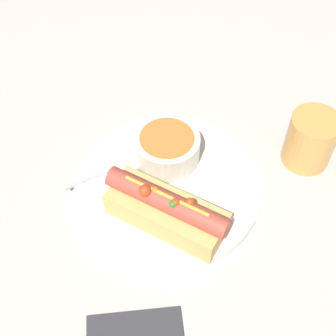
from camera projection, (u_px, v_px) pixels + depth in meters
The scene contains 6 objects.
ground_plane at pixel (168, 188), 0.72m from camera, with size 4.00×4.00×0.00m, color #BCB7AD.
dinner_plate at pixel (168, 185), 0.71m from camera, with size 0.28×0.28×0.02m.
hot_dog at pixel (166, 210), 0.64m from camera, with size 0.18×0.10×0.07m.
soup_bowl at pixel (167, 147), 0.71m from camera, with size 0.10×0.10×0.05m.
spoon at pixel (135, 159), 0.73m from camera, with size 0.13×0.12×0.01m.
drinking_glass at pixel (310, 140), 0.72m from camera, with size 0.08×0.08×0.09m.
Camera 1 is at (0.12, -0.40, 0.58)m, focal length 50.00 mm.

